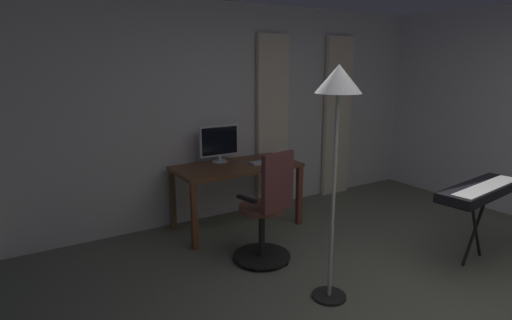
{
  "coord_description": "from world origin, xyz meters",
  "views": [
    {
      "loc": [
        2.59,
        1.41,
        1.89
      ],
      "look_at": [
        0.49,
        -2.02,
        0.94
      ],
      "focal_mm": 29.16,
      "sensor_mm": 36.0,
      "label": 1
    }
  ],
  "objects_px": {
    "computer_keyboard": "(266,162)",
    "computer_mouse": "(272,155)",
    "office_chair": "(267,212)",
    "floor_lamp": "(338,102)",
    "desk": "(237,173)",
    "piano_keyboard": "(481,192)",
    "computer_monitor": "(219,142)"
  },
  "relations": [
    {
      "from": "computer_keyboard",
      "to": "computer_mouse",
      "type": "bearing_deg",
      "value": -134.16
    },
    {
      "from": "office_chair",
      "to": "floor_lamp",
      "type": "height_order",
      "value": "floor_lamp"
    },
    {
      "from": "desk",
      "to": "computer_mouse",
      "type": "height_order",
      "value": "computer_mouse"
    },
    {
      "from": "office_chair",
      "to": "floor_lamp",
      "type": "relative_size",
      "value": 0.59
    },
    {
      "from": "piano_keyboard",
      "to": "computer_mouse",
      "type": "bearing_deg",
      "value": -72.47
    },
    {
      "from": "computer_keyboard",
      "to": "office_chair",
      "type": "bearing_deg",
      "value": 57.58
    },
    {
      "from": "floor_lamp",
      "to": "computer_monitor",
      "type": "bearing_deg",
      "value": -89.94
    },
    {
      "from": "piano_keyboard",
      "to": "floor_lamp",
      "type": "xyz_separation_m",
      "value": [
        1.62,
        -0.23,
        0.9
      ]
    },
    {
      "from": "desk",
      "to": "office_chair",
      "type": "height_order",
      "value": "office_chair"
    },
    {
      "from": "office_chair",
      "to": "computer_monitor",
      "type": "relative_size",
      "value": 2.25
    },
    {
      "from": "computer_mouse",
      "to": "piano_keyboard",
      "type": "relative_size",
      "value": 0.09
    },
    {
      "from": "computer_monitor",
      "to": "floor_lamp",
      "type": "height_order",
      "value": "floor_lamp"
    },
    {
      "from": "computer_mouse",
      "to": "piano_keyboard",
      "type": "bearing_deg",
      "value": 114.47
    },
    {
      "from": "computer_keyboard",
      "to": "computer_mouse",
      "type": "xyz_separation_m",
      "value": [
        -0.22,
        -0.23,
        0.01
      ]
    },
    {
      "from": "computer_keyboard",
      "to": "floor_lamp",
      "type": "distance_m",
      "value": 1.9
    },
    {
      "from": "computer_monitor",
      "to": "floor_lamp",
      "type": "relative_size",
      "value": 0.26
    },
    {
      "from": "office_chair",
      "to": "computer_mouse",
      "type": "xyz_separation_m",
      "value": [
        -0.76,
        -1.07,
        0.25
      ]
    },
    {
      "from": "computer_monitor",
      "to": "computer_keyboard",
      "type": "height_order",
      "value": "computer_monitor"
    },
    {
      "from": "desk",
      "to": "floor_lamp",
      "type": "height_order",
      "value": "floor_lamp"
    },
    {
      "from": "piano_keyboard",
      "to": "computer_monitor",
      "type": "bearing_deg",
      "value": -60.48
    },
    {
      "from": "desk",
      "to": "computer_mouse",
      "type": "distance_m",
      "value": 0.6
    },
    {
      "from": "computer_monitor",
      "to": "computer_keyboard",
      "type": "distance_m",
      "value": 0.59
    },
    {
      "from": "desk",
      "to": "floor_lamp",
      "type": "distance_m",
      "value": 1.98
    },
    {
      "from": "computer_mouse",
      "to": "floor_lamp",
      "type": "distance_m",
      "value": 2.15
    },
    {
      "from": "computer_mouse",
      "to": "floor_lamp",
      "type": "relative_size",
      "value": 0.05
    },
    {
      "from": "computer_keyboard",
      "to": "floor_lamp",
      "type": "height_order",
      "value": "floor_lamp"
    },
    {
      "from": "desk",
      "to": "office_chair",
      "type": "xyz_separation_m",
      "value": [
        0.19,
        0.94,
        -0.14
      ]
    },
    {
      "from": "desk",
      "to": "piano_keyboard",
      "type": "distance_m",
      "value": 2.49
    },
    {
      "from": "piano_keyboard",
      "to": "desk",
      "type": "bearing_deg",
      "value": -59.06
    },
    {
      "from": "desk",
      "to": "computer_monitor",
      "type": "bearing_deg",
      "value": -67.64
    },
    {
      "from": "computer_mouse",
      "to": "floor_lamp",
      "type": "height_order",
      "value": "floor_lamp"
    },
    {
      "from": "desk",
      "to": "office_chair",
      "type": "bearing_deg",
      "value": 78.57
    }
  ]
}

